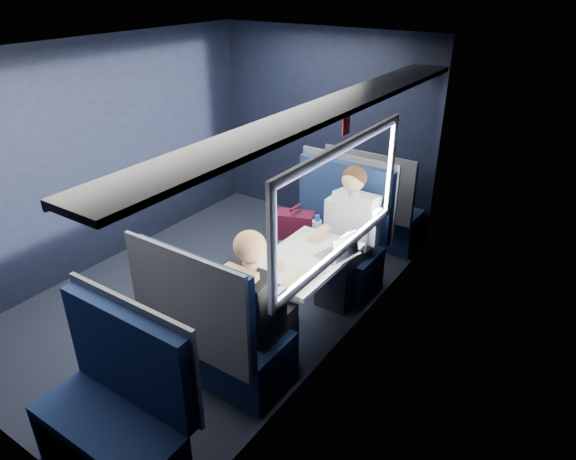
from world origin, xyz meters
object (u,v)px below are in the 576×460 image
Objects in this scene: seat_bay_near at (331,242)px; cup at (346,239)px; man at (348,229)px; seat_row_back at (117,418)px; seat_bay_far at (217,337)px; woman at (256,302)px; table at (301,265)px; bottle_small at (347,246)px; seat_row_front at (373,211)px; laptop at (340,251)px.

seat_bay_near is 15.24× the size of cup.
seat_row_back is at bearing -95.72° from man.
seat_bay_far is 0.95× the size of woman.
man and woman have the same top height.
seat_bay_near and seat_bay_far have the same top height.
table is 0.76× the size of woman.
bottle_small is at bearing -51.79° from seat_bay_near.
seat_bay_far is (0.02, -1.74, -0.01)m from seat_bay_near.
seat_row_front reaches higher than bottle_small.
cup is at bearing -48.87° from seat_bay_near.
cup is at bearing 80.27° from seat_row_back.
seat_bay_far reaches higher than table.
cup is at bearing 105.65° from laptop.
bottle_small is (0.30, 0.23, 0.17)m from table.
table is 1.82m from seat_row_front.
seat_row_front is 0.88× the size of woman.
bottle_small is (0.48, -1.57, 0.42)m from seat_row_front.
table is 0.34m from laptop.
table is 0.70m from man.
man is (0.07, 0.70, 0.06)m from table.
woman is at bearing -103.80° from bottle_small.
seat_bay_near is 1.00× the size of seat_bay_far.
bottle_small is (0.23, -0.47, 0.11)m from man.
woman is (0.25, -2.50, 0.32)m from seat_row_front.
cup is (0.40, -0.46, 0.36)m from seat_bay_near.
seat_row_back reaches higher than table.
man is 1.41m from woman.
cup is at bearing 73.58° from seat_bay_far.
woman is at bearing -84.55° from table.
bottle_small reaches higher than cup.
seat_bay_near is 0.91m from bottle_small.
laptop is at bearing 32.15° from table.
cup is (0.20, 0.41, 0.12)m from table.
cup is (-0.07, 0.24, -0.02)m from laptop.
man is at bearing 113.79° from cup.
seat_row_back is at bearing -90.00° from seat_row_front.
seat_bay_near reaches higher than seat_row_front.
man is 4.06× the size of laptop.
seat_bay_far is at bearing -113.20° from laptop.
seat_row_front reaches higher than table.
seat_bay_far is at bearing -113.50° from bottle_small.
cup is (0.13, -0.29, 0.06)m from man.
man reaches higher than cup.
seat_bay_far reaches higher than laptop.
seat_bay_near is at bearing 103.23° from table.
cup is (0.38, 1.28, 0.37)m from seat_bay_far.
cup is (0.38, -1.39, 0.37)m from seat_row_front.
bottle_small is at bearing 76.67° from seat_row_back.
seat_row_back is (0.00, -0.92, -0.00)m from seat_bay_far.
seat_bay_far is 0.92m from seat_row_back.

